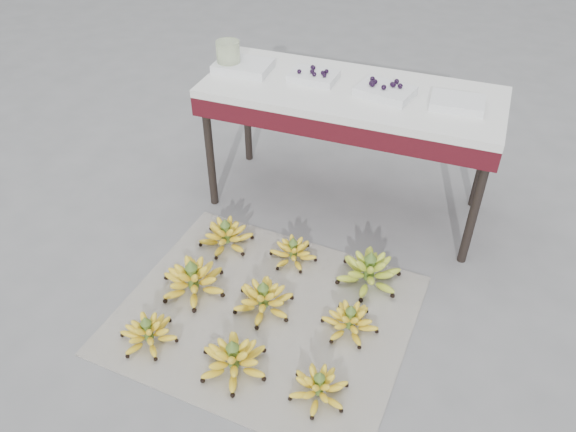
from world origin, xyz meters
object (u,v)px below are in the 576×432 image
(bunch_mid_center, at_px, (264,299))
(tray_left, at_px, (314,76))
(bunch_front_left, at_px, (148,333))
(glass_jar, at_px, (228,56))
(bunch_mid_left, at_px, (193,280))
(bunch_front_right, at_px, (319,387))
(bunch_back_left, at_px, (226,236))
(newspaper_mat, at_px, (265,314))
(bunch_mid_right, at_px, (350,321))
(bunch_back_right, at_px, (369,271))
(bunch_front_center, at_px, (234,359))
(tray_far_right, at_px, (457,103))
(vendor_table, at_px, (351,104))
(tray_far_left, at_px, (243,66))
(bunch_back_center, at_px, (293,252))
(tray_right, at_px, (385,91))

(bunch_mid_center, distance_m, tray_left, 1.12)
(bunch_front_left, height_order, glass_jar, glass_jar)
(bunch_mid_center, bearing_deg, bunch_mid_left, 157.70)
(bunch_front_right, height_order, bunch_mid_left, bunch_mid_left)
(bunch_front_left, distance_m, bunch_mid_left, 0.33)
(bunch_front_left, height_order, bunch_back_left, bunch_back_left)
(newspaper_mat, relative_size, bunch_mid_right, 5.00)
(bunch_back_right, bearing_deg, bunch_front_left, -160.48)
(bunch_front_left, relative_size, bunch_front_center, 0.79)
(tray_far_right, bearing_deg, bunch_mid_center, -125.26)
(bunch_front_center, height_order, vendor_table, vendor_table)
(newspaper_mat, height_order, bunch_front_right, bunch_front_right)
(glass_jar, bearing_deg, newspaper_mat, -58.56)
(bunch_back_left, relative_size, bunch_back_right, 0.85)
(tray_left, distance_m, tray_far_right, 0.70)
(newspaper_mat, xyz_separation_m, tray_far_right, (0.60, 0.90, 0.71))
(newspaper_mat, xyz_separation_m, tray_far_left, (-0.48, 0.92, 0.72))
(tray_far_left, bearing_deg, bunch_back_left, -78.21)
(bunch_front_right, bearing_deg, bunch_back_left, 130.61)
(bunch_front_right, distance_m, tray_left, 1.49)
(bunch_mid_center, height_order, tray_far_right, tray_far_right)
(bunch_mid_center, relative_size, bunch_back_center, 1.30)
(bunch_back_center, xyz_separation_m, bunch_back_right, (0.39, -0.02, 0.02))
(glass_jar, bearing_deg, bunch_front_center, -65.92)
(bunch_front_center, distance_m, bunch_mid_right, 0.52)
(bunch_back_right, distance_m, tray_far_left, 1.21)
(bunch_mid_center, bearing_deg, tray_right, 48.33)
(bunch_mid_right, height_order, bunch_back_left, bunch_back_left)
(bunch_front_right, bearing_deg, glass_jar, 120.72)
(bunch_mid_left, height_order, bunch_back_center, bunch_mid_left)
(bunch_back_right, bearing_deg, newspaper_mat, -157.69)
(tray_left, relative_size, glass_jar, 1.56)
(bunch_front_center, distance_m, bunch_back_right, 0.77)
(bunch_mid_left, bearing_deg, bunch_front_right, -18.96)
(tray_far_right, bearing_deg, glass_jar, -179.90)
(bunch_mid_center, relative_size, tray_far_right, 1.44)
(newspaper_mat, bearing_deg, vendor_table, 83.84)
(tray_right, bearing_deg, bunch_front_center, -102.53)
(bunch_mid_right, relative_size, bunch_back_right, 0.63)
(bunch_front_center, relative_size, bunch_mid_left, 1.05)
(vendor_table, bearing_deg, bunch_front_left, -112.33)
(bunch_front_right, bearing_deg, vendor_table, 95.73)
(bunch_front_left, bearing_deg, tray_far_right, 59.49)
(bunch_mid_left, bearing_deg, tray_left, 79.99)
(tray_left, bearing_deg, bunch_back_right, -50.09)
(tray_far_left, distance_m, tray_far_right, 1.07)
(vendor_table, distance_m, tray_far_left, 0.59)
(tray_right, bearing_deg, bunch_mid_center, -107.95)
(bunch_back_center, height_order, tray_far_left, tray_far_left)
(tray_far_left, bearing_deg, bunch_mid_right, -45.61)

